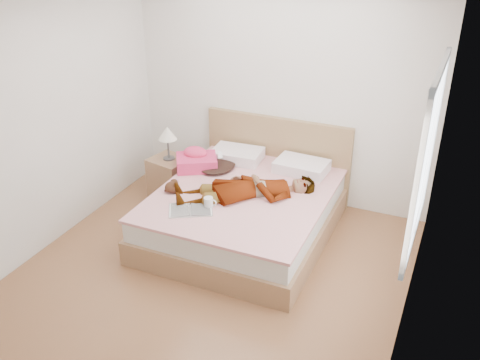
# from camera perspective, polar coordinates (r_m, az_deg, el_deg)

# --- Properties ---
(ground) EXTENTS (4.00, 4.00, 0.00)m
(ground) POSITION_cam_1_polar(r_m,az_deg,el_deg) (5.20, -3.87, -10.82)
(ground) COLOR #502D19
(ground) RESTS_ON ground
(woman) EXTENTS (1.57, 1.30, 0.21)m
(woman) POSITION_cam_1_polar(r_m,az_deg,el_deg) (5.55, 0.73, -0.58)
(woman) COLOR white
(woman) RESTS_ON bed
(hair) EXTENTS (0.45, 0.54, 0.08)m
(hair) POSITION_cam_1_polar(r_m,az_deg,el_deg) (6.16, -2.50, 1.64)
(hair) COLOR black
(hair) RESTS_ON bed
(phone) EXTENTS (0.09, 0.11, 0.05)m
(phone) POSITION_cam_1_polar(r_m,az_deg,el_deg) (6.03, -2.14, 2.65)
(phone) COLOR silver
(phone) RESTS_ON bed
(room_shell) EXTENTS (4.00, 4.00, 4.00)m
(room_shell) POSITION_cam_1_polar(r_m,az_deg,el_deg) (4.26, 19.21, 2.15)
(room_shell) COLOR white
(room_shell) RESTS_ON ground
(bed) EXTENTS (1.80, 2.08, 1.00)m
(bed) POSITION_cam_1_polar(r_m,az_deg,el_deg) (5.82, 0.74, -2.97)
(bed) COLOR olive
(bed) RESTS_ON ground
(towel) EXTENTS (0.58, 0.55, 0.24)m
(towel) POSITION_cam_1_polar(r_m,az_deg,el_deg) (6.15, -4.69, 2.14)
(towel) COLOR #D93B77
(towel) RESTS_ON bed
(magazine) EXTENTS (0.51, 0.45, 0.03)m
(magazine) POSITION_cam_1_polar(r_m,az_deg,el_deg) (5.32, -5.29, -3.17)
(magazine) COLOR silver
(magazine) RESTS_ON bed
(coffee_mug) EXTENTS (0.14, 0.10, 0.11)m
(coffee_mug) POSITION_cam_1_polar(r_m,az_deg,el_deg) (5.34, -3.34, -2.39)
(coffee_mug) COLOR white
(coffee_mug) RESTS_ON bed
(plush_toy) EXTENTS (0.16, 0.22, 0.11)m
(plush_toy) POSITION_cam_1_polar(r_m,az_deg,el_deg) (5.67, -7.29, -0.67)
(plush_toy) COLOR black
(plush_toy) RESTS_ON bed
(nightstand) EXTENTS (0.51, 0.47, 0.94)m
(nightstand) POSITION_cam_1_polar(r_m,az_deg,el_deg) (6.48, -7.46, 0.44)
(nightstand) COLOR olive
(nightstand) RESTS_ON ground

